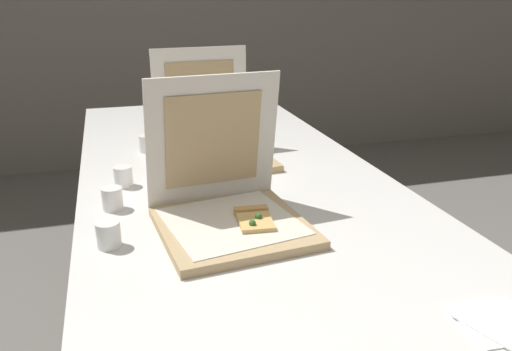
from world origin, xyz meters
TOP-DOWN VIEW (x-y plane):
  - table at (0.00, 0.62)m, footprint 0.92×2.25m
  - pizza_box_front at (-0.10, 0.28)m, footprint 0.37×0.37m
  - pizza_box_middle at (-0.03, 0.80)m, footprint 0.36×0.37m
  - cup_white_near_left at (-0.38, 0.25)m, footprint 0.05×0.05m
  - cup_white_near_center at (-0.36, 0.46)m, footprint 0.05×0.05m
  - cup_white_far at (-0.24, 0.95)m, footprint 0.05×0.05m
  - cup_white_mid at (-0.33, 0.63)m, footprint 0.05×0.05m
  - napkin_pile at (0.26, -0.22)m, footprint 0.14×0.14m

SIDE VIEW (x-z plane):
  - table at x=0.00m, z-range 0.32..1.04m
  - napkin_pile at x=0.26m, z-range 0.72..0.73m
  - cup_white_near_left at x=-0.38m, z-range 0.72..0.78m
  - cup_white_near_center at x=-0.36m, z-range 0.72..0.78m
  - cup_white_far at x=-0.24m, z-range 0.72..0.78m
  - cup_white_mid at x=-0.33m, z-range 0.72..0.78m
  - pizza_box_front at x=-0.10m, z-range 0.60..0.95m
  - pizza_box_middle at x=-0.03m, z-range 0.60..0.95m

